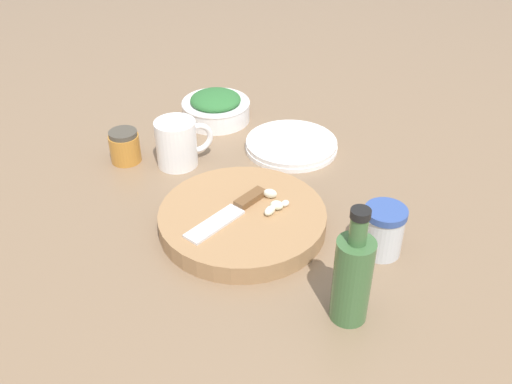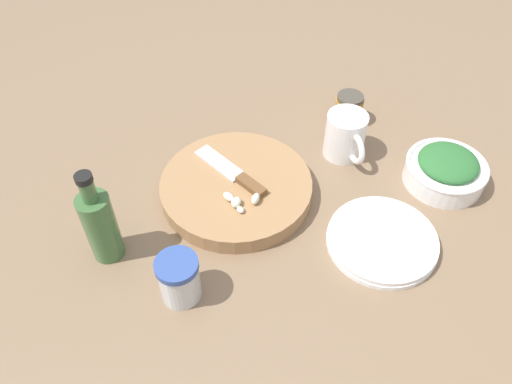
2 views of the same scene
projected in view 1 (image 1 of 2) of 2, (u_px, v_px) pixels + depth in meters
ground_plane at (268, 197)px, 1.10m from camera, size 5.00×5.00×0.00m
cutting_board at (242, 219)px, 1.01m from camera, size 0.30×0.30×0.03m
chef_knife at (232, 211)px, 1.00m from camera, size 0.06×0.19×0.01m
garlic_cloves at (274, 203)px, 1.01m from camera, size 0.06×0.06×0.02m
herb_bowl at (216, 107)px, 1.34m from camera, size 0.16×0.16×0.07m
spice_jar at (383, 231)px, 0.94m from camera, size 0.07×0.07×0.09m
coffee_mug at (178, 143)px, 1.17m from camera, size 0.08×0.12×0.10m
plate_stack at (291, 145)px, 1.24m from camera, size 0.20×0.20×0.02m
honey_jar at (125, 146)px, 1.19m from camera, size 0.06×0.06×0.07m
oil_bottle at (352, 277)px, 0.80m from camera, size 0.06×0.06×0.19m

